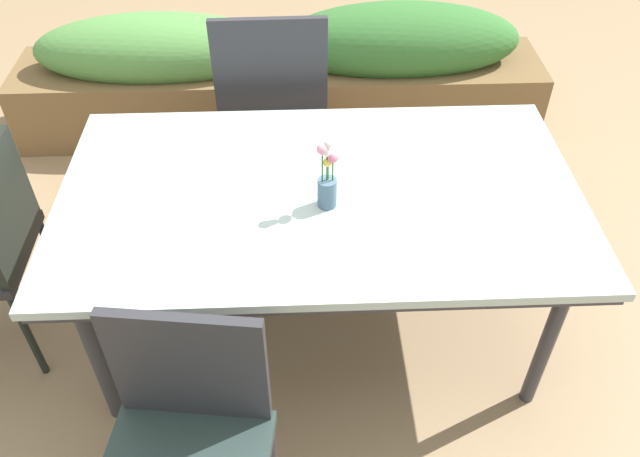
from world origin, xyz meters
TOP-DOWN VIEW (x-y plane):
  - ground_plane at (0.00, 0.00)m, footprint 12.00×12.00m
  - dining_table at (0.07, -0.06)m, footprint 1.77×1.02m
  - chair_near_left at (-0.32, -0.88)m, footprint 0.50×0.50m
  - chair_far_side at (-0.11, 0.74)m, footprint 0.50×0.50m
  - flower_vase at (0.09, -0.14)m, footprint 0.07×0.06m
  - planter_box at (-0.08, 1.43)m, footprint 2.87×0.52m

SIDE VIEW (x-z plane):
  - ground_plane at x=0.00m, z-range 0.00..0.00m
  - planter_box at x=-0.08m, z-range -0.03..0.69m
  - chair_near_left at x=-0.32m, z-range 0.08..0.98m
  - chair_far_side at x=-0.11m, z-range 0.06..1.09m
  - dining_table at x=0.07m, z-range 0.31..1.02m
  - flower_vase at x=0.09m, z-range 0.69..0.94m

